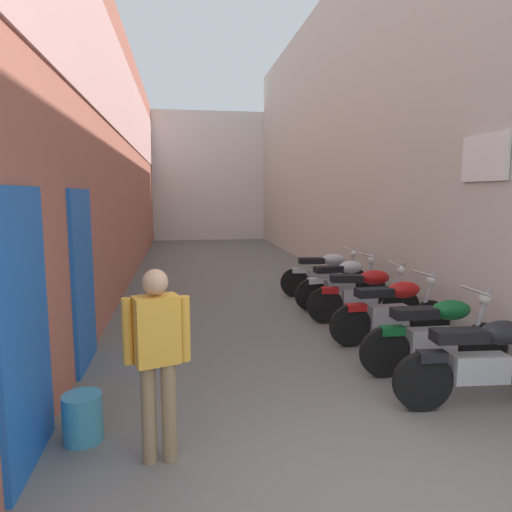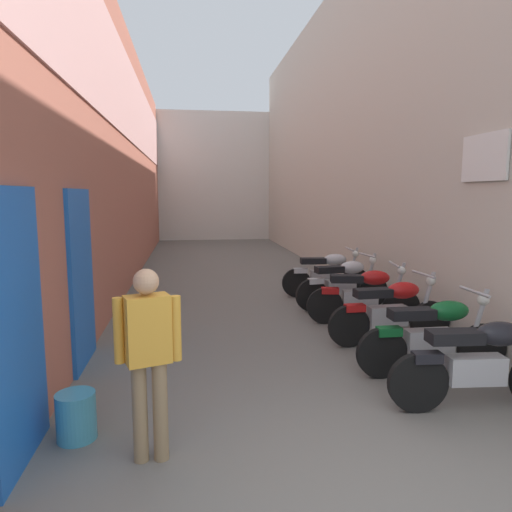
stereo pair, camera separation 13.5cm
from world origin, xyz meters
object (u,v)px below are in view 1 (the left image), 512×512
(motorcycle_third, at_px, (392,309))
(motorcycle_fifth, at_px, (342,282))
(motorcycle_nearest, at_px, (485,360))
(motorcycle_second, at_px, (436,333))
(water_jug_near_door, at_px, (83,418))
(motorcycle_fourth, at_px, (364,294))
(pedestrian_by_doorway, at_px, (157,351))
(motorcycle_sixth, at_px, (325,273))

(motorcycle_third, bearing_deg, motorcycle_fifth, 90.00)
(motorcycle_nearest, xyz_separation_m, motorcycle_second, (0.00, 0.90, 0.00))
(water_jug_near_door, bearing_deg, motorcycle_fourth, 38.87)
(pedestrian_by_doorway, xyz_separation_m, water_jug_near_door, (-0.67, 0.42, -0.71))
(motorcycle_sixth, height_order, pedestrian_by_doorway, pedestrian_by_doorway)
(motorcycle_second, bearing_deg, water_jug_near_door, -166.93)
(motorcycle_fourth, bearing_deg, motorcycle_fifth, 90.00)
(motorcycle_second, height_order, motorcycle_fourth, same)
(motorcycle_second, bearing_deg, motorcycle_fifth, 90.00)
(motorcycle_nearest, height_order, motorcycle_third, same)
(motorcycle_third, height_order, motorcycle_fifth, same)
(motorcycle_fourth, relative_size, motorcycle_sixth, 0.99)
(motorcycle_nearest, distance_m, pedestrian_by_doorway, 3.22)
(motorcycle_sixth, bearing_deg, water_jug_near_door, -126.58)
(motorcycle_third, bearing_deg, motorcycle_second, -90.00)
(motorcycle_nearest, relative_size, pedestrian_by_doorway, 1.18)
(motorcycle_sixth, height_order, water_jug_near_door, motorcycle_sixth)
(pedestrian_by_doorway, height_order, water_jug_near_door, pedestrian_by_doorway)
(pedestrian_by_doorway, distance_m, water_jug_near_door, 1.06)
(motorcycle_nearest, bearing_deg, pedestrian_by_doorway, -172.50)
(motorcycle_fourth, bearing_deg, motorcycle_third, -89.99)
(motorcycle_nearest, xyz_separation_m, motorcycle_third, (0.00, 2.06, 0.00))
(motorcycle_sixth, relative_size, water_jug_near_door, 4.41)
(motorcycle_fifth, bearing_deg, motorcycle_third, -90.00)
(motorcycle_nearest, xyz_separation_m, motorcycle_fifth, (-0.00, 4.12, 0.00))
(motorcycle_nearest, relative_size, motorcycle_fourth, 1.01)
(pedestrian_by_doorway, relative_size, water_jug_near_door, 3.74)
(motorcycle_second, bearing_deg, pedestrian_by_doorway, -157.47)
(motorcycle_nearest, distance_m, motorcycle_third, 2.06)
(motorcycle_fifth, bearing_deg, water_jug_near_door, -133.02)
(motorcycle_second, height_order, water_jug_near_door, motorcycle_second)
(motorcycle_fourth, height_order, water_jug_near_door, motorcycle_fourth)
(water_jug_near_door, bearing_deg, motorcycle_sixth, 53.42)
(motorcycle_nearest, bearing_deg, water_jug_near_door, 179.92)
(motorcycle_second, height_order, motorcycle_third, same)
(motorcycle_nearest, bearing_deg, motorcycle_sixth, 90.00)
(motorcycle_sixth, relative_size, pedestrian_by_doorway, 1.18)
(pedestrian_by_doorway, bearing_deg, motorcycle_third, 38.02)
(motorcycle_nearest, xyz_separation_m, pedestrian_by_doorway, (-3.16, -0.42, 0.42))
(motorcycle_fifth, height_order, pedestrian_by_doorway, pedestrian_by_doorway)
(motorcycle_third, bearing_deg, motorcycle_sixth, 90.00)
(motorcycle_second, distance_m, pedestrian_by_doorway, 3.45)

